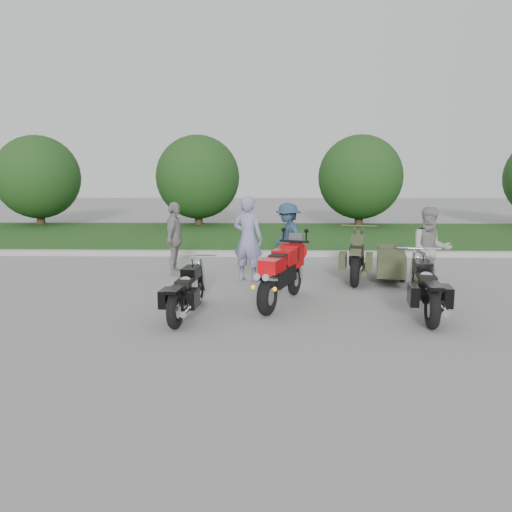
{
  "coord_description": "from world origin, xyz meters",
  "views": [
    {
      "loc": [
        0.02,
        -8.27,
        2.39
      ],
      "look_at": [
        -0.2,
        1.23,
        0.8
      ],
      "focal_mm": 35.0,
      "sensor_mm": 36.0,
      "label": 1
    }
  ],
  "objects_px": {
    "cruiser_right": "(426,290)",
    "person_grey": "(430,250)",
    "cruiser_left": "(186,294)",
    "person_stripe": "(248,239)",
    "person_denim": "(288,238)",
    "sportbike_red": "(281,272)",
    "cruiser_sidecar": "(376,261)",
    "person_back": "(175,239)"
  },
  "relations": [
    {
      "from": "cruiser_right",
      "to": "person_denim",
      "type": "height_order",
      "value": "person_denim"
    },
    {
      "from": "cruiser_left",
      "to": "person_denim",
      "type": "bearing_deg",
      "value": 70.81
    },
    {
      "from": "cruiser_left",
      "to": "person_grey",
      "type": "relative_size",
      "value": 1.2
    },
    {
      "from": "person_grey",
      "to": "cruiser_left",
      "type": "bearing_deg",
      "value": -152.89
    },
    {
      "from": "sportbike_red",
      "to": "cruiser_left",
      "type": "distance_m",
      "value": 1.8
    },
    {
      "from": "cruiser_left",
      "to": "cruiser_sidecar",
      "type": "xyz_separation_m",
      "value": [
        3.78,
        2.94,
        0.04
      ]
    },
    {
      "from": "cruiser_left",
      "to": "cruiser_sidecar",
      "type": "distance_m",
      "value": 4.79
    },
    {
      "from": "cruiser_left",
      "to": "person_stripe",
      "type": "height_order",
      "value": "person_stripe"
    },
    {
      "from": "sportbike_red",
      "to": "cruiser_sidecar",
      "type": "distance_m",
      "value": 3.06
    },
    {
      "from": "cruiser_left",
      "to": "person_grey",
      "type": "bearing_deg",
      "value": 29.03
    },
    {
      "from": "sportbike_red",
      "to": "cruiser_left",
      "type": "height_order",
      "value": "sportbike_red"
    },
    {
      "from": "cruiser_left",
      "to": "person_back",
      "type": "bearing_deg",
      "value": 109.34
    },
    {
      "from": "cruiser_left",
      "to": "cruiser_right",
      "type": "bearing_deg",
      "value": 7.95
    },
    {
      "from": "person_denim",
      "to": "cruiser_sidecar",
      "type": "bearing_deg",
      "value": 37.23
    },
    {
      "from": "cruiser_left",
      "to": "person_stripe",
      "type": "relative_size",
      "value": 1.08
    },
    {
      "from": "cruiser_right",
      "to": "person_grey",
      "type": "relative_size",
      "value": 1.32
    },
    {
      "from": "person_stripe",
      "to": "person_back",
      "type": "relative_size",
      "value": 1.1
    },
    {
      "from": "person_stripe",
      "to": "person_back",
      "type": "xyz_separation_m",
      "value": [
        -1.75,
        0.61,
        -0.09
      ]
    },
    {
      "from": "person_grey",
      "to": "person_denim",
      "type": "distance_m",
      "value": 3.41
    },
    {
      "from": "sportbike_red",
      "to": "person_grey",
      "type": "distance_m",
      "value": 3.26
    },
    {
      "from": "person_denim",
      "to": "person_back",
      "type": "distance_m",
      "value": 2.71
    },
    {
      "from": "person_grey",
      "to": "cruiser_sidecar",
      "type": "bearing_deg",
      "value": 135.49
    },
    {
      "from": "cruiser_sidecar",
      "to": "person_stripe",
      "type": "relative_size",
      "value": 1.29
    },
    {
      "from": "sportbike_red",
      "to": "person_back",
      "type": "relative_size",
      "value": 1.22
    },
    {
      "from": "cruiser_right",
      "to": "cruiser_sidecar",
      "type": "height_order",
      "value": "cruiser_sidecar"
    },
    {
      "from": "cruiser_sidecar",
      "to": "person_stripe",
      "type": "distance_m",
      "value": 2.91
    },
    {
      "from": "person_stripe",
      "to": "person_grey",
      "type": "relative_size",
      "value": 1.11
    },
    {
      "from": "person_denim",
      "to": "cruiser_left",
      "type": "bearing_deg",
      "value": -51.04
    },
    {
      "from": "cruiser_right",
      "to": "cruiser_sidecar",
      "type": "relative_size",
      "value": 0.92
    },
    {
      "from": "cruiser_left",
      "to": "person_grey",
      "type": "distance_m",
      "value": 5.06
    },
    {
      "from": "person_denim",
      "to": "person_stripe",
      "type": "bearing_deg",
      "value": -67.24
    },
    {
      "from": "person_stripe",
      "to": "person_denim",
      "type": "bearing_deg",
      "value": -107.84
    },
    {
      "from": "sportbike_red",
      "to": "cruiser_sidecar",
      "type": "xyz_separation_m",
      "value": [
        2.18,
        2.14,
        -0.16
      ]
    },
    {
      "from": "sportbike_red",
      "to": "person_back",
      "type": "xyz_separation_m",
      "value": [
        -2.43,
        2.68,
        0.25
      ]
    },
    {
      "from": "cruiser_right",
      "to": "sportbike_red",
      "type": "bearing_deg",
      "value": 172.55
    },
    {
      "from": "cruiser_right",
      "to": "person_grey",
      "type": "bearing_deg",
      "value": 78.96
    },
    {
      "from": "sportbike_red",
      "to": "cruiser_right",
      "type": "relative_size",
      "value": 0.93
    },
    {
      "from": "sportbike_red",
      "to": "person_back",
      "type": "bearing_deg",
      "value": 152.68
    },
    {
      "from": "cruiser_left",
      "to": "person_stripe",
      "type": "xyz_separation_m",
      "value": [
        0.92,
        2.87,
        0.55
      ]
    },
    {
      "from": "cruiser_left",
      "to": "person_denim",
      "type": "height_order",
      "value": "person_denim"
    },
    {
      "from": "person_stripe",
      "to": "person_denim",
      "type": "distance_m",
      "value": 1.41
    },
    {
      "from": "person_denim",
      "to": "cruiser_right",
      "type": "bearing_deg",
      "value": 3.77
    }
  ]
}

